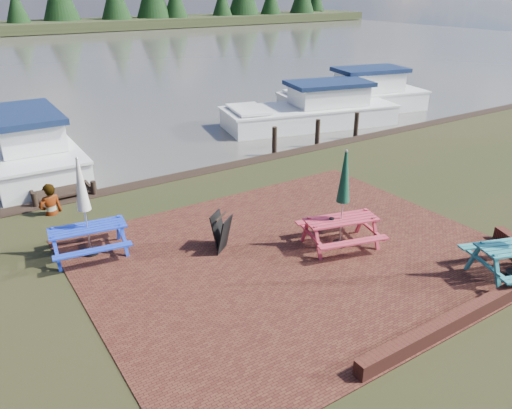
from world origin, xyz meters
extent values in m
plane|color=black|center=(0.00, 0.00, 0.00)|extent=(120.00, 120.00, 0.00)
cube|color=#3C1813|center=(0.00, 1.00, 0.01)|extent=(9.00, 7.50, 0.02)
cube|color=#4C1E16|center=(1.50, -2.60, 0.15)|extent=(6.00, 0.22, 0.30)
cube|color=#403D37|center=(0.00, 37.00, 0.00)|extent=(120.00, 60.00, 0.02)
cube|color=teal|center=(3.53, -1.57, 0.44)|extent=(1.76, 0.80, 0.04)
cube|color=teal|center=(2.58, -1.95, 0.37)|extent=(0.58, 1.48, 0.73)
cube|color=#B52E3F|center=(1.16, 0.79, 0.68)|extent=(1.77, 1.05, 0.04)
cube|color=#B52E3F|center=(1.00, 0.18, 0.42)|extent=(1.66, 0.64, 0.04)
cube|color=#B52E3F|center=(1.31, 1.40, 0.42)|extent=(1.66, 0.64, 0.04)
cube|color=#B52E3F|center=(0.46, 0.97, 0.34)|extent=(0.44, 1.41, 0.68)
cube|color=#B52E3F|center=(1.85, 0.61, 0.34)|extent=(0.44, 1.41, 0.68)
cylinder|color=black|center=(1.16, 0.79, 0.05)|extent=(0.33, 0.33, 0.09)
cylinder|color=#B2B2B7|center=(1.16, 0.79, 1.15)|extent=(0.03, 0.03, 2.31)
cone|color=#103E29|center=(1.16, 0.79, 1.71)|extent=(0.30, 0.30, 1.15)
cube|color=#1935C2|center=(-3.80, 3.53, 0.67)|extent=(1.71, 0.86, 0.04)
cube|color=#1935C2|center=(-3.89, 2.92, 0.41)|extent=(1.65, 0.44, 0.04)
cube|color=#1935C2|center=(-3.71, 4.14, 0.41)|extent=(1.65, 0.44, 0.04)
cube|color=#1935C2|center=(-4.50, 3.63, 0.34)|extent=(0.27, 1.41, 0.67)
cube|color=#1935C2|center=(-3.10, 3.43, 0.34)|extent=(0.27, 1.41, 0.67)
cylinder|color=black|center=(-3.80, 3.53, 0.05)|extent=(0.33, 0.33, 0.09)
cylinder|color=#B2B2B7|center=(-3.80, 3.53, 1.14)|extent=(0.03, 0.03, 2.27)
cone|color=beige|center=(-3.80, 3.53, 1.68)|extent=(0.29, 0.29, 1.14)
cube|color=black|center=(-1.21, 1.99, 0.43)|extent=(0.54, 0.48, 0.84)
cube|color=black|center=(-1.21, 2.28, 0.43)|extent=(0.54, 0.48, 0.84)
cube|color=black|center=(-1.21, 2.14, 0.83)|extent=(0.44, 0.34, 0.03)
cube|color=black|center=(-3.50, 11.50, 0.12)|extent=(1.60, 9.00, 0.06)
cube|color=black|center=(-4.25, 11.50, 0.17)|extent=(0.08, 9.00, 0.08)
cube|color=black|center=(-2.75, 11.50, 0.17)|extent=(0.08, 9.00, 0.08)
cylinder|color=black|center=(-4.30, 7.00, -0.10)|extent=(0.16, 0.16, 1.00)
cylinder|color=black|center=(-2.70, 7.00, -0.10)|extent=(0.16, 0.16, 1.00)
cube|color=silver|center=(-3.68, 11.54, 0.15)|extent=(2.72, 7.57, 1.07)
cube|color=silver|center=(-3.68, 11.54, 0.71)|extent=(2.78, 7.72, 0.09)
cube|color=silver|center=(-3.69, 10.64, 1.23)|extent=(1.92, 3.20, 0.91)
cube|color=#101C3B|center=(-3.69, 10.64, 1.74)|extent=(2.13, 3.65, 0.19)
cube|color=silver|center=(-3.62, 14.40, 0.85)|extent=(2.22, 1.40, 0.11)
cube|color=silver|center=(7.75, 10.18, 0.13)|extent=(7.86, 4.18, 1.00)
cube|color=silver|center=(7.75, 10.18, 0.65)|extent=(8.02, 4.27, 0.08)
cube|color=silver|center=(8.62, 9.98, 1.13)|extent=(3.48, 2.52, 0.85)
cube|color=#101C3B|center=(8.62, 9.98, 1.60)|extent=(3.96, 2.82, 0.18)
cube|color=silver|center=(4.98, 10.81, 0.78)|extent=(1.80, 2.45, 0.10)
cube|color=silver|center=(11.26, 11.17, 0.16)|extent=(7.45, 3.97, 1.09)
cube|color=silver|center=(11.26, 11.17, 0.72)|extent=(7.60, 4.05, 0.09)
cube|color=silver|center=(12.09, 10.99, 1.24)|extent=(3.29, 2.40, 0.93)
cube|color=#101C3B|center=(12.09, 10.99, 1.77)|extent=(3.75, 2.69, 0.20)
cube|color=silver|center=(8.64, 11.75, 0.86)|extent=(1.70, 2.35, 0.11)
imported|color=gray|center=(-4.05, 6.25, 0.84)|extent=(0.68, 0.51, 1.69)
camera|label=1|loc=(-6.03, -6.71, 5.58)|focal=35.00mm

